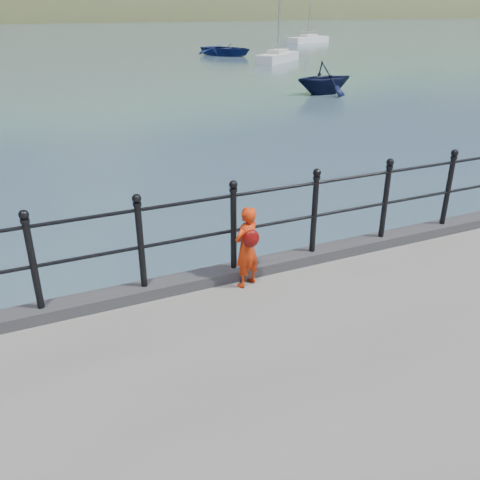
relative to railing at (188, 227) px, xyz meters
name	(u,v)px	position (x,y,z in m)	size (l,w,h in m)	color
ground	(190,344)	(0.00, 0.15, -1.82)	(600.00, 600.00, 0.00)	#2D4251
kerb	(191,281)	(0.00, 0.00, -0.75)	(60.00, 0.30, 0.15)	#28282B
railing	(188,227)	(0.00, 0.00, 0.00)	(18.11, 0.11, 1.20)	black
far_shore	(99,71)	(38.34, 239.56, -24.39)	(830.00, 200.00, 156.00)	#333A21
child	(247,247)	(0.67, -0.26, -0.28)	(0.46, 0.39, 1.07)	red
launch_blue	(227,49)	(18.04, 41.63, -1.26)	(3.86, 5.41, 1.12)	navy
launch_navy	(325,78)	(13.74, 18.12, -0.98)	(2.77, 3.21, 1.69)	black
sailboat_far	(308,40)	(34.89, 54.71, -1.48)	(7.01, 4.44, 9.70)	white
sailboat_near	(278,58)	(19.55, 34.24, -1.48)	(5.36, 4.64, 7.77)	silver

